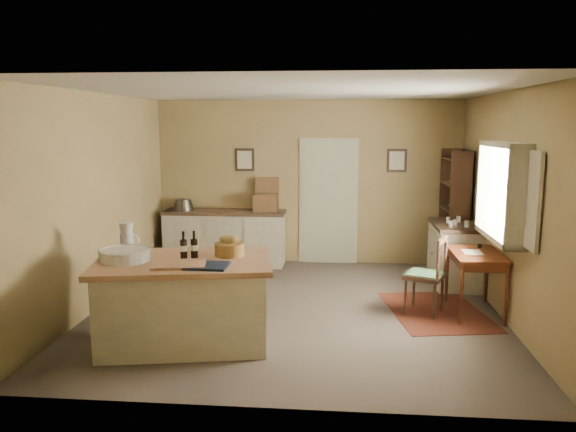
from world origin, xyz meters
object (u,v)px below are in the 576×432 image
Objects in this scene: writing_desk at (476,260)px; right_cabinet at (454,253)px; work_island at (183,299)px; desk_chair at (425,276)px; sideboard at (225,236)px; shelving_unit at (457,212)px.

writing_desk is 0.86× the size of right_cabinet.
desk_chair is at bearing 13.44° from work_island.
writing_desk is at bearing -31.04° from sideboard.
sideboard is at bearing 166.35° from right_cabinet.
writing_desk is 0.50× the size of shelving_unit.
desk_chair is 1.47m from right_cabinet.
work_island is 3.39m from sideboard.
sideboard is 2.11× the size of desk_chair.
work_island is 3.54m from writing_desk.
work_island is at bearing -132.24° from desk_chair.
shelving_unit reaches higher than work_island.
shelving_unit reaches higher than sideboard.
work_island is 1.04× the size of shelving_unit.
shelving_unit is (0.15, 0.66, 0.50)m from right_cabinet.
desk_chair is at bearing -36.87° from sideboard.
right_cabinet reaches higher than desk_chair.
shelving_unit is at bearing 92.69° from desk_chair.
sideboard is 3.73m from shelving_unit.
work_island reaches higher than sideboard.
writing_desk is at bearing 10.27° from work_island.
desk_chair is at bearing -111.14° from shelving_unit.
sideboard is 3.64m from right_cabinet.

